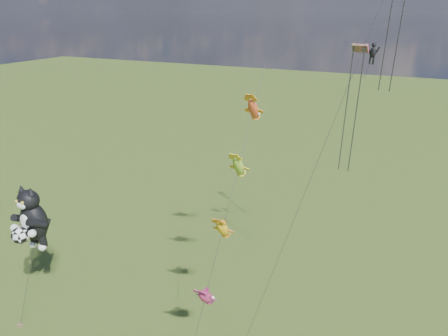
% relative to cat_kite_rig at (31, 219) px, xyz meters
% --- Properties ---
extents(ground, '(300.00, 300.00, 0.00)m').
position_rel_cat_kite_rig_xyz_m(ground, '(-1.39, -2.48, -8.54)').
color(ground, '#233B0E').
extents(cat_kite_rig, '(2.51, 4.14, 11.28)m').
position_rel_cat_kite_rig_xyz_m(cat_kite_rig, '(0.00, 0.00, 0.00)').
color(cat_kite_rig, brown).
rests_on(cat_kite_rig, ground).
extents(fish_windsock_rig, '(0.95, 15.97, 19.61)m').
position_rel_cat_kite_rig_xyz_m(fish_windsock_rig, '(14.57, 5.26, 2.44)').
color(fish_windsock_rig, brown).
rests_on(fish_windsock_rig, ground).
extents(parafoil_rig, '(7.07, 16.50, 27.98)m').
position_rel_cat_kite_rig_xyz_m(parafoil_rig, '(22.18, 10.59, 11.65)').
color(parafoil_rig, brown).
rests_on(parafoil_rig, ground).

